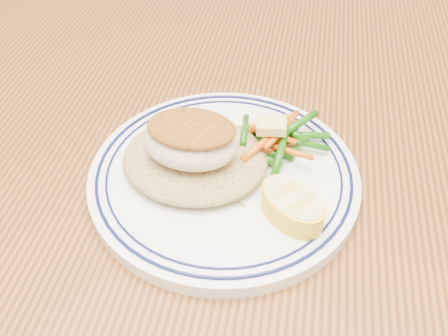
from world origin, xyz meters
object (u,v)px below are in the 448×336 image
lemon_wedge (292,205)px  fish_fillet (191,140)px  dining_table (226,219)px  rice_pilaf (195,156)px  plate (224,176)px  vegetable_pile (275,138)px

lemon_wedge → fish_fillet: bearing=159.3°
dining_table → lemon_wedge: 0.17m
rice_pilaf → lemon_wedge: (0.10, -0.05, 0.00)m
plate → lemon_wedge: 0.08m
plate → fish_fillet: (-0.03, -0.01, 0.05)m
dining_table → rice_pilaf: 0.13m
dining_table → plate: plate is taller
dining_table → plate: bearing=-83.8°
plate → vegetable_pile: (0.04, 0.04, 0.02)m
rice_pilaf → fish_fillet: bearing=-93.9°
dining_table → fish_fillet: (-0.03, -0.04, 0.15)m
dining_table → lemon_wedge: lemon_wedge is taller
dining_table → lemon_wedge: size_ratio=17.64×
rice_pilaf → lemon_wedge: rice_pilaf is taller
dining_table → rice_pilaf: size_ratio=10.60×
rice_pilaf → vegetable_pile: (0.07, 0.04, -0.00)m
fish_fillet → plate: bearing=13.7°
plate → lemon_wedge: lemon_wedge is taller
rice_pilaf → fish_fillet: 0.03m
rice_pilaf → vegetable_pile: bearing=29.3°
plate → rice_pilaf: rice_pilaf is taller
rice_pilaf → dining_table: bearing=52.0°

